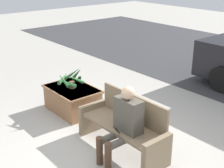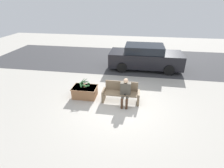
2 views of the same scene
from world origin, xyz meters
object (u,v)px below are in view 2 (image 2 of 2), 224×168
Objects in this scene: person_seated at (125,91)px; planter_box at (85,92)px; parked_car at (145,57)px; bench at (121,93)px; potted_plant at (84,83)px.

person_seated reaches higher than planter_box.
person_seated is 4.46m from parked_car.
parked_car is at bearing 75.91° from bench.
planter_box is at bearing -123.63° from parked_car.
person_seated is at bearing -9.20° from planter_box.
bench is 1.68m from potted_plant.
potted_plant is at bearing 176.56° from bench.
person_seated is 2.06× the size of potted_plant.
planter_box is (-1.66, 0.11, -0.13)m from bench.
bench is 4.32m from parked_car.
planter_box is at bearing 126.77° from potted_plant.
person_seated is 1.06× the size of planter_box.
bench is at bearing -3.68° from planter_box.
potted_plant is at bearing -123.53° from parked_car.
potted_plant is at bearing -53.23° from planter_box.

